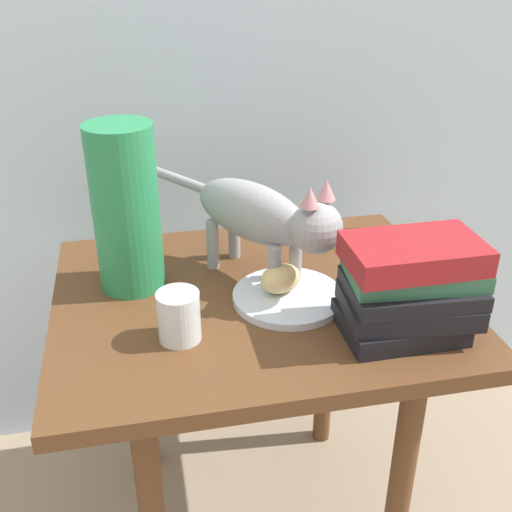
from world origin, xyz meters
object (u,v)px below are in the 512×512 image
object	(u,v)px
book_stack	(409,288)
bread_roll	(281,278)
plate	(288,297)
candle_jar	(179,319)
tv_remote	(337,238)
side_table	(256,335)
green_vase	(126,209)
cat	(263,216)

from	to	relation	value
book_stack	bread_roll	bearing A→B (deg)	140.66
plate	candle_jar	world-z (taller)	candle_jar
bread_roll	tv_remote	bearing A→B (deg)	48.42
side_table	book_stack	world-z (taller)	book_stack
green_vase	tv_remote	xyz separation A→B (m)	(0.43, 0.09, -0.14)
cat	tv_remote	distance (m)	0.26
plate	green_vase	world-z (taller)	green_vase
cat	plate	bearing A→B (deg)	-71.12
side_table	green_vase	size ratio (longest dim) A/B	2.37
bread_roll	book_stack	xyz separation A→B (m)	(0.18, -0.15, 0.04)
cat	candle_jar	distance (m)	0.26
cat	book_stack	size ratio (longest dim) A/B	1.76
bread_roll	tv_remote	world-z (taller)	bread_roll
cat	green_vase	xyz separation A→B (m)	(-0.24, 0.03, 0.02)
plate	candle_jar	distance (m)	0.22
candle_jar	tv_remote	size ratio (longest dim) A/B	0.57
cat	green_vase	distance (m)	0.25
side_table	bread_roll	world-z (taller)	bread_roll
book_stack	green_vase	bearing A→B (deg)	150.44
book_stack	green_vase	size ratio (longest dim) A/B	0.74
cat	candle_jar	world-z (taller)	cat
side_table	cat	distance (m)	0.23
bread_roll	candle_jar	bearing A→B (deg)	-154.43
plate	cat	size ratio (longest dim) A/B	0.50
bread_roll	green_vase	distance (m)	0.30
side_table	candle_jar	distance (m)	0.23
book_stack	tv_remote	bearing A→B (deg)	90.69
green_vase	candle_jar	distance (m)	0.24
tv_remote	book_stack	bearing A→B (deg)	-84.17
book_stack	green_vase	world-z (taller)	green_vase
side_table	cat	world-z (taller)	cat
cat	tv_remote	size ratio (longest dim) A/B	2.70
book_stack	cat	bearing A→B (deg)	132.04
plate	cat	distance (m)	0.15
plate	book_stack	bearing A→B (deg)	-38.42
plate	green_vase	xyz separation A→B (m)	(-0.27, 0.12, 0.15)
bread_roll	candle_jar	xyz separation A→B (m)	(-0.19, -0.09, -0.00)
side_table	bread_roll	size ratio (longest dim) A/B	9.15
cat	tv_remote	xyz separation A→B (m)	(0.19, 0.12, -0.12)
bread_roll	cat	world-z (taller)	cat
side_table	green_vase	world-z (taller)	green_vase
bread_roll	book_stack	size ratio (longest dim) A/B	0.35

